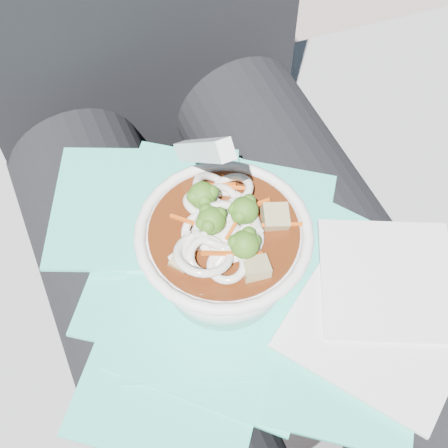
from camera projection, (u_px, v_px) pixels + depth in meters
name	position (u px, v px, depth m)	size (l,w,h in m)	color
ground	(233.00, 431.00, 1.04)	(20.00, 20.00, 0.00)	slate
stone_ledge	(194.00, 299.00, 0.93)	(1.00, 0.50, 0.43)	slate
lap	(240.00, 295.00, 0.61)	(0.35, 0.48, 0.15)	black
person_body	(203.00, 206.00, 0.63)	(0.34, 0.94, 0.98)	black
plastic_bag	(223.00, 280.00, 0.53)	(0.32, 0.38, 0.02)	#2FC4A7
napkins	(384.00, 306.00, 0.50)	(0.19, 0.20, 0.01)	silver
udon_bowl	(224.00, 248.00, 0.48)	(0.13, 0.15, 0.18)	white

